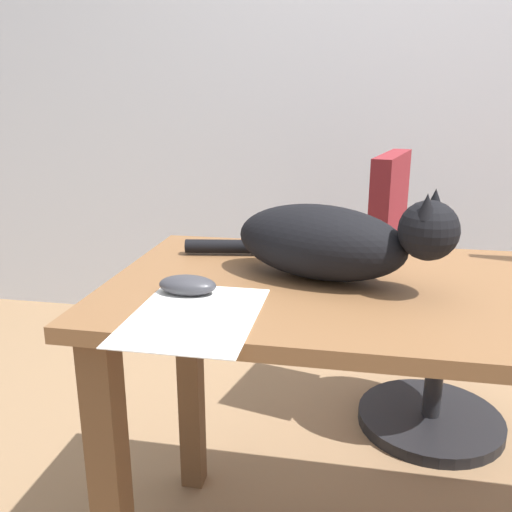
% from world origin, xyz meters
% --- Properties ---
extents(back_wall, '(6.00, 0.04, 2.60)m').
position_xyz_m(back_wall, '(0.00, 1.51, 1.30)').
color(back_wall, silver).
rests_on(back_wall, ground_plane).
extents(office_chair, '(0.49, 0.48, 0.91)m').
position_xyz_m(office_chair, '(-0.10, 0.69, 0.39)').
color(office_chair, black).
rests_on(office_chair, ground_plane).
extents(cat, '(0.58, 0.30, 0.20)m').
position_xyz_m(cat, '(-0.38, 0.02, 0.81)').
color(cat, black).
rests_on(cat, desk).
extents(computer_mouse, '(0.11, 0.06, 0.04)m').
position_xyz_m(computer_mouse, '(-0.64, -0.12, 0.74)').
color(computer_mouse, '#333338').
rests_on(computer_mouse, desk).
extents(paper_sheet, '(0.21, 0.30, 0.00)m').
position_xyz_m(paper_sheet, '(-0.60, -0.22, 0.73)').
color(paper_sheet, white).
rests_on(paper_sheet, desk).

